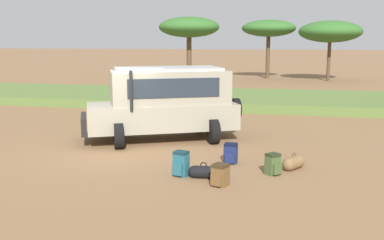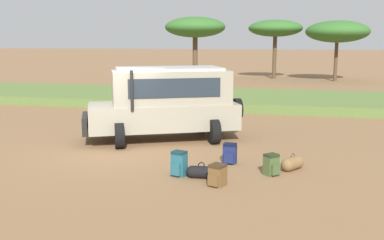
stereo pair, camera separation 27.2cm
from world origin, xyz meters
TOP-DOWN VIEW (x-y plane):
  - ground_plane at (0.00, 0.00)m, footprint 320.00×320.00m
  - grass_bank at (0.00, 11.21)m, footprint 120.00×7.00m
  - safari_vehicle at (1.16, 1.69)m, footprint 5.36×3.89m
  - backpack_beside_front_wheel at (3.71, -2.77)m, footprint 0.43×0.47m
  - backpack_cluster_center at (4.87, -1.64)m, footprint 0.44×0.44m
  - backpack_near_rear_wheel at (2.65, -2.24)m, footprint 0.41×0.42m
  - backpack_outermost at (3.70, -0.82)m, footprint 0.37×0.37m
  - duffel_bag_low_black_case at (3.23, -2.29)m, footprint 0.75×0.33m
  - duffel_bag_soft_canvas at (5.38, -1.04)m, footprint 0.59×0.71m
  - acacia_tree_left_mid at (-2.68, 22.52)m, footprint 4.78×4.47m
  - acacia_tree_centre_back at (3.27, 27.67)m, footprint 4.67×4.22m
  - acacia_tree_right_mid at (8.33, 26.27)m, footprint 5.10×5.16m

SIDE VIEW (x-z plane):
  - ground_plane at x=0.00m, z-range 0.00..0.00m
  - duffel_bag_low_black_case at x=3.23m, z-range -0.05..0.35m
  - duffel_bag_soft_canvas at x=5.38m, z-range -0.05..0.39m
  - grass_bank at x=0.00m, z-range 0.00..0.44m
  - backpack_beside_front_wheel at x=3.71m, z-range -0.01..0.50m
  - backpack_cluster_center at x=4.87m, z-range -0.01..0.53m
  - backpack_outermost at x=3.70m, z-range -0.01..0.55m
  - backpack_near_rear_wheel at x=2.65m, z-range -0.01..0.62m
  - safari_vehicle at x=1.16m, z-range 0.07..2.51m
  - acacia_tree_right_mid at x=8.33m, z-range 1.56..6.48m
  - acacia_tree_left_mid at x=-2.68m, z-range 1.73..6.89m
  - acacia_tree_centre_back at x=3.27m, z-range 1.78..6.87m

